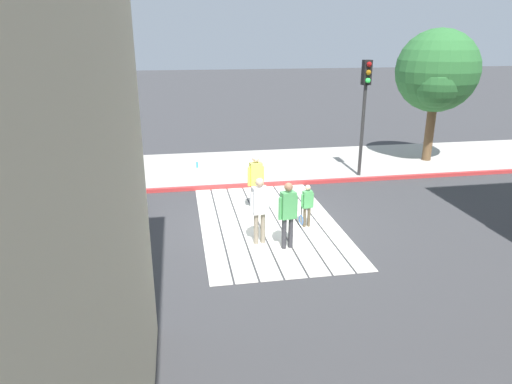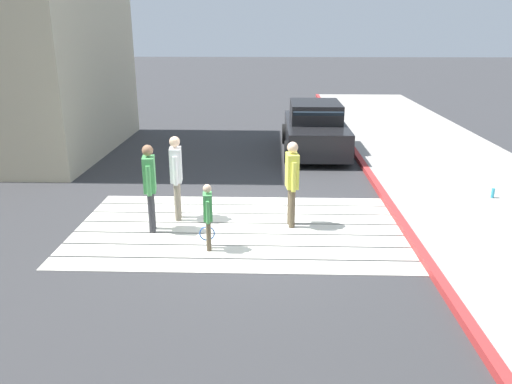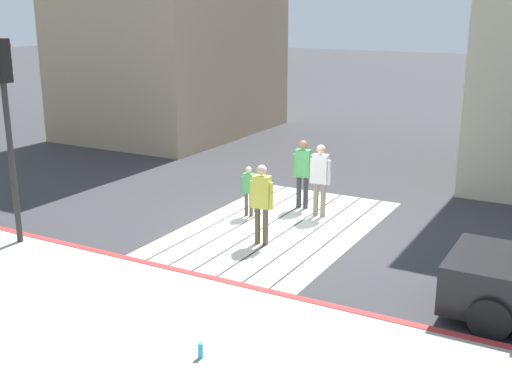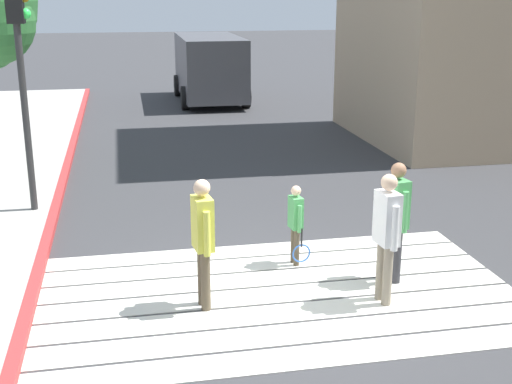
# 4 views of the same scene
# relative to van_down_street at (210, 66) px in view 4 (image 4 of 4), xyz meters

# --- Properties ---
(ground_plane) EXTENTS (120.00, 120.00, 0.00)m
(ground_plane) POSITION_rel_van_down_street_xyz_m (-1.26, -16.60, -1.28)
(ground_plane) COLOR #38383A
(crosswalk_stripes) EXTENTS (6.40, 3.80, 0.01)m
(crosswalk_stripes) POSITION_rel_van_down_street_xyz_m (-1.26, -16.60, -1.27)
(crosswalk_stripes) COLOR silver
(crosswalk_stripes) RESTS_ON ground
(curb_painted) EXTENTS (0.16, 40.00, 0.13)m
(curb_painted) POSITION_rel_van_down_street_xyz_m (-4.51, -16.60, -1.21)
(curb_painted) COLOR #BC3333
(curb_painted) RESTS_ON ground
(van_down_street) EXTENTS (2.40, 5.22, 2.35)m
(van_down_street) POSITION_rel_van_down_street_xyz_m (0.00, 0.00, 0.00)
(van_down_street) COLOR #4C4C51
(van_down_street) RESTS_ON ground
(traffic_light_corner) EXTENTS (0.39, 0.28, 4.24)m
(traffic_light_corner) POSITION_rel_van_down_street_xyz_m (-4.84, -12.45, 1.76)
(traffic_light_corner) COLOR #2D2D2D
(traffic_light_corner) RESTS_ON ground
(pedestrian_adult_lead) EXTENTS (0.26, 0.50, 1.72)m
(pedestrian_adult_lead) POSITION_rel_van_down_street_xyz_m (-2.30, -16.77, -0.27)
(pedestrian_adult_lead) COLOR brown
(pedestrian_adult_lead) RESTS_ON ground
(pedestrian_adult_trailing) EXTENTS (0.28, 0.50, 1.72)m
(pedestrian_adult_trailing) POSITION_rel_van_down_street_xyz_m (0.41, -16.45, -0.28)
(pedestrian_adult_trailing) COLOR #333338
(pedestrian_adult_trailing) RESTS_ON ground
(pedestrian_adult_side) EXTENTS (0.26, 0.51, 1.75)m
(pedestrian_adult_side) POSITION_rel_van_down_street_xyz_m (0.02, -17.08, -0.26)
(pedestrian_adult_side) COLOR gray
(pedestrian_adult_side) RESTS_ON ground
(pedestrian_child_with_racket) EXTENTS (0.29, 0.39, 1.23)m
(pedestrian_child_with_racket) POSITION_rel_van_down_street_xyz_m (-0.79, -15.62, -0.59)
(pedestrian_child_with_racket) COLOR brown
(pedestrian_child_with_racket) RESTS_ON ground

